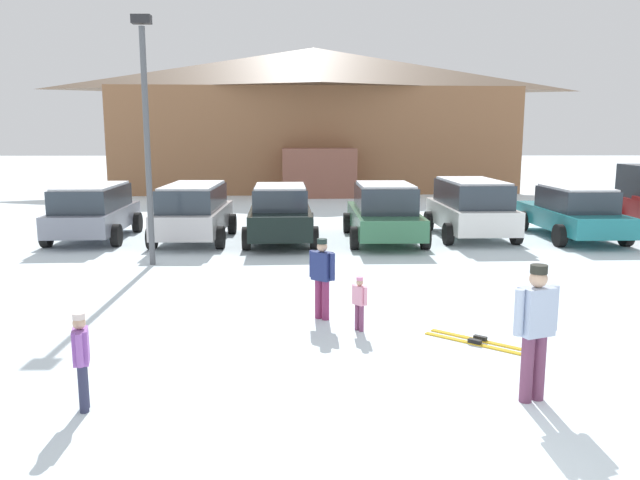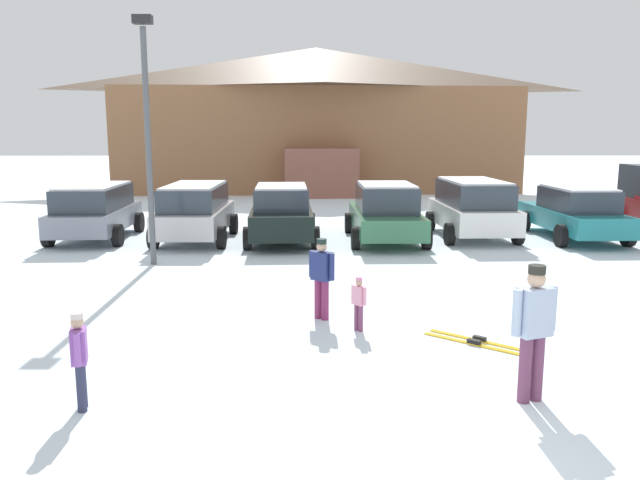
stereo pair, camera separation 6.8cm
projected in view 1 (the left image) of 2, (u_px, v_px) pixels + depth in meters
ground at (441, 480)px, 5.79m from camera, size 160.00×160.00×0.00m
ski_lodge at (314, 118)px, 35.02m from camera, size 22.06×10.59×7.78m
parked_grey_wagon at (93, 210)px, 18.60m from camera, size 2.29×4.23×1.65m
parked_silver_wagon at (194, 211)px, 18.32m from camera, size 2.10×4.20×1.69m
parked_black_sedan at (280, 213)px, 18.36m from camera, size 2.25×4.77×1.67m
parked_green_coupe at (384, 212)px, 18.37m from camera, size 2.22×4.77×1.71m
parked_white_suv at (471, 207)px, 18.96m from camera, size 2.30×4.25×1.77m
parked_teal_hatchback at (573, 212)px, 18.79m from camera, size 2.22×4.73×1.58m
skier_teen_in_navy_coat at (322, 274)px, 10.64m from camera, size 0.43×0.37×1.41m
skier_adult_in_blue_parka at (536, 325)px, 7.35m from camera, size 0.58×0.37×1.67m
skier_child_in_pink_snowsuit at (360, 301)px, 10.06m from camera, size 0.24×0.27×0.89m
skier_child_in_purple_jacket at (81, 356)px, 7.14m from camera, size 0.24×0.42×1.16m
pair_of_skis at (475, 341)px, 9.57m from camera, size 1.39×1.21×0.08m
lamp_post at (146, 129)px, 14.64m from camera, size 0.44×0.24×5.83m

